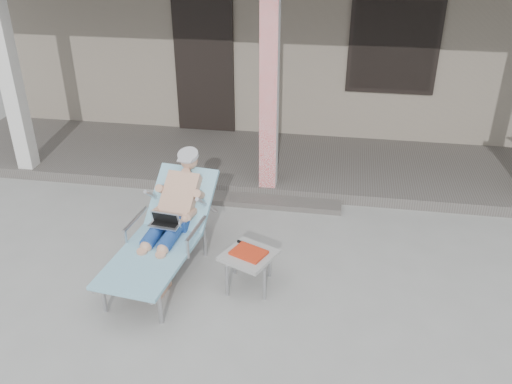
# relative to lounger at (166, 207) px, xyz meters

# --- Properties ---
(ground) EXTENTS (60.00, 60.00, 0.00)m
(ground) POSITION_rel_lounger_xyz_m (0.82, -0.34, -0.73)
(ground) COLOR #9E9E99
(ground) RESTS_ON ground
(house) EXTENTS (10.40, 5.40, 3.30)m
(house) POSITION_rel_lounger_xyz_m (0.82, 6.16, 0.93)
(house) COLOR gray
(house) RESTS_ON ground
(porch_deck) EXTENTS (10.00, 2.00, 0.15)m
(porch_deck) POSITION_rel_lounger_xyz_m (0.82, 2.66, -0.66)
(porch_deck) COLOR #605B56
(porch_deck) RESTS_ON ground
(porch_step) EXTENTS (2.00, 0.30, 0.07)m
(porch_step) POSITION_rel_lounger_xyz_m (0.82, 1.51, -0.70)
(porch_step) COLOR #605B56
(porch_step) RESTS_ON ground
(lounger) EXTENTS (0.90, 1.88, 1.19)m
(lounger) POSITION_rel_lounger_xyz_m (0.00, 0.00, 0.00)
(lounger) COLOR #B7B7BC
(lounger) RESTS_ON ground
(side_table) EXTENTS (0.63, 0.63, 0.43)m
(side_table) POSITION_rel_lounger_xyz_m (0.91, -0.22, -0.37)
(side_table) COLOR #A0A09C
(side_table) RESTS_ON ground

